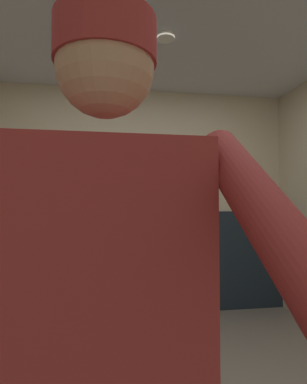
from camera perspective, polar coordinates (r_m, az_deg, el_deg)
name	(u,v)px	position (r m, az deg, el deg)	size (l,w,h in m)	color
wall_back	(138,200)	(3.67, -2.79, -1.50)	(4.04, 0.12, 2.51)	beige
wainscot_band_back	(138,263)	(3.65, -2.67, -12.38)	(3.44, 0.03, 1.13)	#19232D
downlight_far	(166,37)	(2.77, 2.17, 25.65)	(0.14, 0.14, 0.03)	white
urinal_solo	(119,246)	(3.46, -6.13, -9.39)	(0.40, 0.34, 1.24)	white
person	(104,321)	(0.75, -8.82, -21.53)	(0.65, 0.60, 1.61)	#2D3342
soap_dispenser	(39,195)	(3.61, -19.56, -0.47)	(0.10, 0.07, 0.18)	silver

